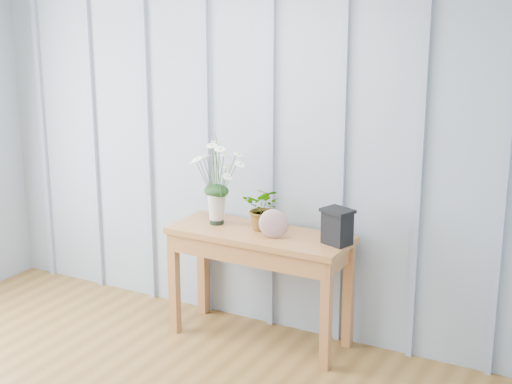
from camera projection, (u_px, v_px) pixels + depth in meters
The scene contains 6 objects.
room_shell at pixel (107, 49), 3.94m from camera, with size 4.00×4.50×2.50m.
sideboard at pixel (260, 249), 5.08m from camera, with size 1.20×0.45×0.75m.
daisy_vase at pixel (216, 170), 5.12m from camera, with size 0.42×0.32×0.59m.
spider_plant at pixel (264, 208), 5.07m from camera, with size 0.26×0.23×0.29m, color black.
felt_disc_vessel at pixel (274, 224), 4.91m from camera, with size 0.19×0.05×0.19m, color #7C4259.
carved_box at pixel (337, 226), 4.79m from camera, with size 0.22×0.20×0.22m.
Camera 1 is at (2.57, -2.23, 2.34)m, focal length 55.00 mm.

